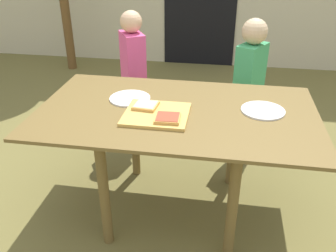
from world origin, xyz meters
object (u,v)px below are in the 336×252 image
cutting_board (156,114)px  plate_white_left (130,98)px  dining_table (176,125)px  pizza_slice_far_left (146,105)px  child_left (133,73)px  pizza_slice_near_right (168,118)px  child_right (249,80)px  plate_white_right (263,110)px

cutting_board → plate_white_left: size_ratio=1.43×
dining_table → pizza_slice_far_left: pizza_slice_far_left is taller
child_left → pizza_slice_far_left: bearing=-70.9°
dining_table → cutting_board: size_ratio=4.50×
pizza_slice_far_left → pizza_slice_near_right: bearing=-42.0°
pizza_slice_near_right → child_right: bearing=64.0°
dining_table → child_right: bearing=60.9°
child_left → dining_table: bearing=-60.1°
plate_white_left → child_left: bearing=102.8°
cutting_board → plate_white_right: bearing=14.7°
plate_white_left → child_right: 0.98m
pizza_slice_near_right → plate_white_left: bearing=136.2°
cutting_board → child_right: child_right is taller
cutting_board → child_left: 0.93m
child_left → plate_white_left: bearing=-77.2°
cutting_board → pizza_slice_near_right: bearing=-43.5°
plate_white_right → cutting_board: bearing=-165.3°
plate_white_left → child_right: (0.72, 0.67, -0.09)m
dining_table → plate_white_left: plate_white_left is taller
cutting_board → pizza_slice_near_right: 0.10m
plate_white_left → pizza_slice_near_right: bearing=-43.8°
pizza_slice_far_left → plate_white_left: bearing=134.3°
dining_table → child_left: (-0.44, 0.77, 0.01)m
cutting_board → plate_white_right: size_ratio=1.43×
pizza_slice_near_right → pizza_slice_far_left: bearing=138.0°
cutting_board → child_right: (0.52, 0.85, -0.10)m
dining_table → cutting_board: cutting_board is taller
child_left → pizza_slice_near_right: bearing=-65.7°
child_left → plate_white_right: bearing=-38.0°
dining_table → plate_white_right: size_ratio=6.44×
dining_table → pizza_slice_far_left: size_ratio=11.13×
dining_table → pizza_slice_near_right: size_ratio=11.66×
pizza_slice_near_right → child_right: (0.45, 0.92, -0.11)m
child_left → child_right: (0.87, -0.00, 0.00)m
dining_table → pizza_slice_near_right: (-0.02, -0.16, 0.12)m
cutting_board → child_left: bearing=112.0°
pizza_slice_far_left → child_left: bearing=109.1°
pizza_slice_near_right → plate_white_right: bearing=23.7°
pizza_slice_near_right → plate_white_left: (-0.27, 0.25, -0.02)m
plate_white_right → child_left: 1.16m
pizza_slice_far_left → plate_white_right: (0.63, 0.09, -0.02)m
dining_table → plate_white_left: bearing=161.0°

